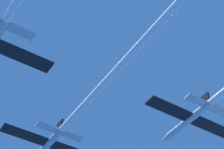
# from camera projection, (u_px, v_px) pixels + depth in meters

# --- Properties ---
(jet_lead) EXTENTS (18.94, 49.59, 3.14)m
(jet_lead) POSITION_uv_depth(u_px,v_px,m) (80.00, 110.00, 73.43)
(jet_lead) COLOR #B2BAC6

